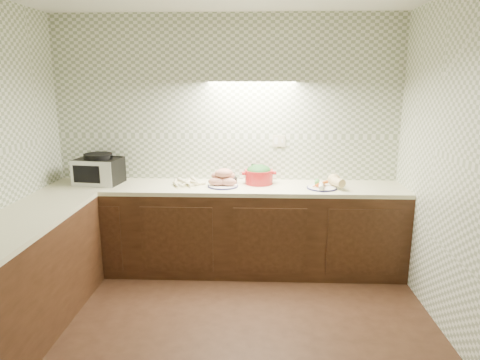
{
  "coord_description": "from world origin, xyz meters",
  "views": [
    {
      "loc": [
        0.32,
        -2.68,
        1.95
      ],
      "look_at": [
        0.16,
        1.25,
        1.02
      ],
      "focal_mm": 32.0,
      "sensor_mm": 36.0,
      "label": 1
    }
  ],
  "objects_px": {
    "dutch_oven": "(259,174)",
    "veg_plate": "(328,183)",
    "parsnip_pile": "(186,183)",
    "onion_bowl": "(230,179)",
    "toaster_oven": "(99,170)",
    "sweet_potato_plate": "(223,179)"
  },
  "relations": [
    {
      "from": "parsnip_pile",
      "to": "toaster_oven",
      "type": "bearing_deg",
      "value": 176.53
    },
    {
      "from": "sweet_potato_plate",
      "to": "parsnip_pile",
      "type": "bearing_deg",
      "value": 177.67
    },
    {
      "from": "toaster_oven",
      "to": "onion_bowl",
      "type": "bearing_deg",
      "value": 11.0
    },
    {
      "from": "sweet_potato_plate",
      "to": "dutch_oven",
      "type": "relative_size",
      "value": 0.85
    },
    {
      "from": "onion_bowl",
      "to": "parsnip_pile",
      "type": "bearing_deg",
      "value": -163.56
    },
    {
      "from": "onion_bowl",
      "to": "veg_plate",
      "type": "height_order",
      "value": "veg_plate"
    },
    {
      "from": "toaster_oven",
      "to": "veg_plate",
      "type": "height_order",
      "value": "toaster_oven"
    },
    {
      "from": "parsnip_pile",
      "to": "onion_bowl",
      "type": "relative_size",
      "value": 2.67
    },
    {
      "from": "dutch_oven",
      "to": "veg_plate",
      "type": "distance_m",
      "value": 0.7
    },
    {
      "from": "parsnip_pile",
      "to": "sweet_potato_plate",
      "type": "distance_m",
      "value": 0.38
    },
    {
      "from": "toaster_oven",
      "to": "parsnip_pile",
      "type": "relative_size",
      "value": 1.15
    },
    {
      "from": "parsnip_pile",
      "to": "onion_bowl",
      "type": "xyz_separation_m",
      "value": [
        0.44,
        0.13,
        0.02
      ]
    },
    {
      "from": "parsnip_pile",
      "to": "veg_plate",
      "type": "bearing_deg",
      "value": -1.15
    },
    {
      "from": "parsnip_pile",
      "to": "dutch_oven",
      "type": "xyz_separation_m",
      "value": [
        0.74,
        0.11,
        0.07
      ]
    },
    {
      "from": "veg_plate",
      "to": "onion_bowl",
      "type": "bearing_deg",
      "value": 170.97
    },
    {
      "from": "dutch_oven",
      "to": "onion_bowl",
      "type": "bearing_deg",
      "value": 169.7
    },
    {
      "from": "sweet_potato_plate",
      "to": "veg_plate",
      "type": "relative_size",
      "value": 0.82
    },
    {
      "from": "sweet_potato_plate",
      "to": "dutch_oven",
      "type": "distance_m",
      "value": 0.38
    },
    {
      "from": "onion_bowl",
      "to": "dutch_oven",
      "type": "relative_size",
      "value": 0.43
    },
    {
      "from": "toaster_oven",
      "to": "sweet_potato_plate",
      "type": "distance_m",
      "value": 1.29
    },
    {
      "from": "toaster_oven",
      "to": "dutch_oven",
      "type": "xyz_separation_m",
      "value": [
        1.64,
        0.06,
        -0.05
      ]
    },
    {
      "from": "toaster_oven",
      "to": "parsnip_pile",
      "type": "bearing_deg",
      "value": 4.38
    }
  ]
}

